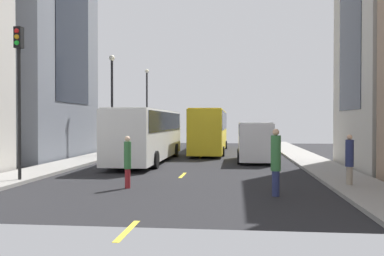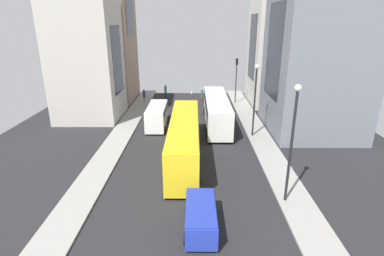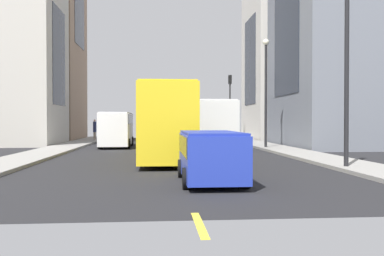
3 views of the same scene
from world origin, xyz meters
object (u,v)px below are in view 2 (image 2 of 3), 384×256
delivery_van_white (157,114)px  pedestrian_walking_far (202,95)px  city_bus_white (217,108)px  streetcar_yellow (184,135)px  pedestrian_waiting_curb (166,92)px  pedestrian_crossing_near (144,95)px  traffic_light_near_corner (236,73)px  car_blue_0 (201,216)px

delivery_van_white → pedestrian_walking_far: size_ratio=2.96×
city_bus_white → streetcar_yellow: size_ratio=0.89×
pedestrian_waiting_curb → pedestrian_walking_far: size_ratio=1.15×
streetcar_yellow → pedestrian_crossing_near: streetcar_yellow is taller
delivery_van_white → pedestrian_crossing_near: bearing=-73.6°
delivery_van_white → pedestrian_walking_far: 12.92m
streetcar_yellow → traffic_light_near_corner: size_ratio=2.20×
pedestrian_crossing_near → car_blue_0: bearing=43.3°
streetcar_yellow → pedestrian_waiting_curb: bearing=-80.4°
pedestrian_walking_far → traffic_light_near_corner: bearing=-108.7°
city_bus_white → pedestrian_waiting_curb: bearing=-59.4°
city_bus_white → car_blue_0: bearing=83.4°
streetcar_yellow → pedestrian_walking_far: (-2.03, -20.09, -1.01)m
pedestrian_crossing_near → pedestrian_walking_far: bearing=123.6°
streetcar_yellow → pedestrian_crossing_near: (6.64, -19.27, -0.93)m
car_blue_0 → pedestrian_crossing_near: 30.44m
city_bus_white → pedestrian_walking_far: size_ratio=6.21×
pedestrian_waiting_curb → streetcar_yellow: bearing=-170.6°
delivery_van_white → streetcar_yellow: bearing=112.2°
car_blue_0 → traffic_light_near_corner: (-5.72, -29.32, 3.67)m
delivery_van_white → pedestrian_crossing_near: delivery_van_white is taller
traffic_light_near_corner → delivery_van_white: bearing=46.0°
city_bus_white → delivery_van_white: bearing=7.3°
city_bus_white → pedestrian_walking_far: city_bus_white is taller
streetcar_yellow → pedestrian_waiting_curb: streetcar_yellow is taller
pedestrian_crossing_near → pedestrian_waiting_curb: bearing=151.9°
pedestrian_crossing_near → streetcar_yellow: bearing=47.2°
streetcar_yellow → traffic_light_near_corner: bearing=-110.0°
car_blue_0 → pedestrian_walking_far: 30.22m
pedestrian_waiting_curb → pedestrian_walking_far: 5.77m
city_bus_white → pedestrian_waiting_curb: city_bus_white is taller
city_bus_white → pedestrian_waiting_curb: size_ratio=5.38×
streetcar_yellow → pedestrian_waiting_curb: size_ratio=6.03×
delivery_van_white → pedestrian_walking_far: bearing=-115.0°
streetcar_yellow → car_blue_0: 10.26m
city_bus_white → delivery_van_white: size_ratio=2.10×
car_blue_0 → pedestrian_crossing_near: pedestrian_crossing_near is taller
delivery_van_white → pedestrian_waiting_curb: (0.18, -12.90, -0.25)m
car_blue_0 → traffic_light_near_corner: bearing=-101.0°
traffic_light_near_corner → car_blue_0: bearing=79.0°
city_bus_white → streetcar_yellow: 9.93m
delivery_van_white → pedestrian_crossing_near: (3.21, -10.88, -0.32)m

